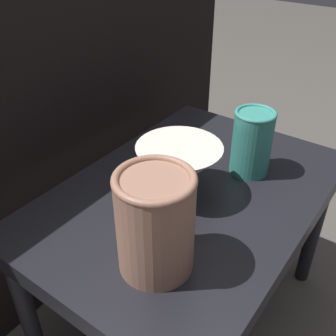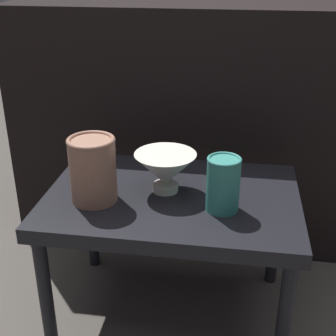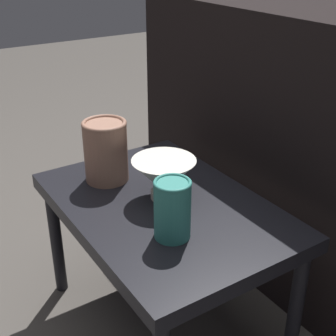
% 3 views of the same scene
% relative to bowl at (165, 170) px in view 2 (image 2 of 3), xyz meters
% --- Properties ---
extents(ground_plane, '(8.00, 8.00, 0.00)m').
position_rel_bowl_xyz_m(ground_plane, '(0.02, -0.01, -0.47)').
color(ground_plane, '#4C4742').
extents(table, '(0.68, 0.47, 0.41)m').
position_rel_bowl_xyz_m(table, '(0.02, -0.01, -0.11)').
color(table, black).
rests_on(table, ground_plane).
extents(couch_backdrop, '(1.26, 0.50, 0.84)m').
position_rel_bowl_xyz_m(couch_backdrop, '(0.02, 0.56, -0.05)').
color(couch_backdrop, black).
rests_on(couch_backdrop, ground_plane).
extents(bowl, '(0.17, 0.17, 0.11)m').
position_rel_bowl_xyz_m(bowl, '(0.00, 0.00, 0.00)').
color(bowl, silver).
rests_on(bowl, table).
extents(vase_textured_left, '(0.12, 0.12, 0.17)m').
position_rel_bowl_xyz_m(vase_textured_left, '(-0.17, -0.08, 0.03)').
color(vase_textured_left, '#996B56').
rests_on(vase_textured_left, table).
extents(vase_colorful_right, '(0.08, 0.08, 0.14)m').
position_rel_bowl_xyz_m(vase_colorful_right, '(0.16, -0.08, 0.01)').
color(vase_colorful_right, teal).
rests_on(vase_colorful_right, table).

